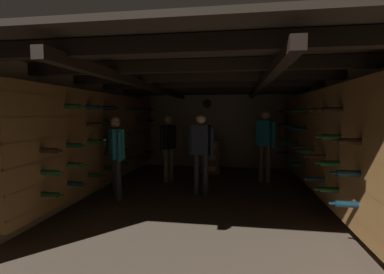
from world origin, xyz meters
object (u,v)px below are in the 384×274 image
at_px(display_bottle, 213,136).
at_px(person_guest_mid_left, 116,150).
at_px(person_host_center, 201,146).
at_px(person_guest_far_left, 168,142).
at_px(wine_crate_stack, 210,157).
at_px(person_guest_far_right, 265,138).

distance_m(display_bottle, person_guest_mid_left, 3.13).
height_order(person_host_center, person_guest_far_left, person_host_center).
bearing_deg(wine_crate_stack, display_bottle, 9.69).
bearing_deg(person_host_center, person_guest_far_right, 44.83).
distance_m(wine_crate_stack, person_guest_far_left, 1.53).
bearing_deg(wine_crate_stack, person_guest_far_left, -129.40).
distance_m(wine_crate_stack, person_host_center, 2.22).
bearing_deg(person_guest_far_right, person_host_center, -135.17).
height_order(person_guest_far_right, person_guest_mid_left, person_guest_far_right).
distance_m(wine_crate_stack, person_guest_mid_left, 3.12).
distance_m(person_guest_far_left, person_guest_mid_left, 1.68).
xyz_separation_m(wine_crate_stack, person_host_center, (0.01, -2.15, 0.55)).
relative_size(display_bottle, person_guest_far_left, 0.22).
relative_size(wine_crate_stack, person_guest_far_left, 0.57).
distance_m(wine_crate_stack, display_bottle, 0.59).
relative_size(display_bottle, person_guest_far_right, 0.20).
height_order(display_bottle, person_host_center, person_host_center).
relative_size(person_host_center, person_guest_far_right, 0.95).
height_order(wine_crate_stack, display_bottle, display_bottle).
bearing_deg(display_bottle, person_host_center, -91.78).
bearing_deg(person_guest_far_left, wine_crate_stack, 50.60).
distance_m(wine_crate_stack, person_guest_far_right, 1.70).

